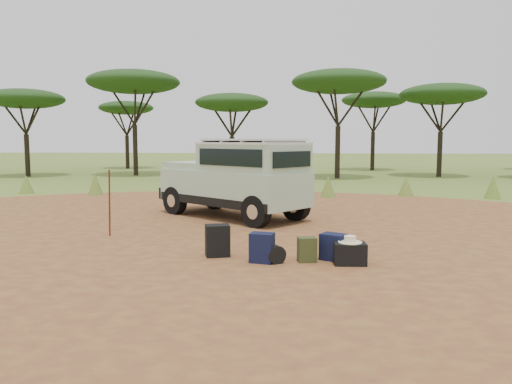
# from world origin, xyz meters

# --- Properties ---
(ground) EXTENTS (140.00, 140.00, 0.00)m
(ground) POSITION_xyz_m (0.00, 0.00, 0.00)
(ground) COLOR olive
(ground) RESTS_ON ground
(dirt_clearing) EXTENTS (23.00, 23.00, 0.01)m
(dirt_clearing) POSITION_xyz_m (0.00, 0.00, 0.00)
(dirt_clearing) COLOR olive
(dirt_clearing) RESTS_ON ground
(grass_fringe) EXTENTS (36.60, 1.60, 0.90)m
(grass_fringe) POSITION_xyz_m (0.12, 8.67, 0.40)
(grass_fringe) COLOR olive
(grass_fringe) RESTS_ON ground
(acacia_treeline) EXTENTS (46.70, 13.20, 6.26)m
(acacia_treeline) POSITION_xyz_m (0.75, 19.81, 4.87)
(acacia_treeline) COLOR black
(acacia_treeline) RESTS_ON ground
(safari_vehicle) EXTENTS (4.57, 4.14, 2.18)m
(safari_vehicle) POSITION_xyz_m (0.22, 3.19, 1.05)
(safari_vehicle) COLOR #A3BDA1
(safari_vehicle) RESTS_ON ground
(walking_staff) EXTENTS (0.21, 0.37, 1.52)m
(walking_staff) POSITION_xyz_m (-2.19, 0.12, 0.76)
(walking_staff) COLOR maroon
(walking_staff) RESTS_ON ground
(backpack_black) EXTENTS (0.51, 0.43, 0.59)m
(backpack_black) POSITION_xyz_m (0.46, -1.42, 0.30)
(backpack_black) COLOR black
(backpack_black) RESTS_ON ground
(backpack_navy) EXTENTS (0.45, 0.36, 0.53)m
(backpack_navy) POSITION_xyz_m (1.32, -1.82, 0.26)
(backpack_navy) COLOR #101732
(backpack_navy) RESTS_ON ground
(backpack_olive) EXTENTS (0.36, 0.29, 0.44)m
(backpack_olive) POSITION_xyz_m (2.11, -1.71, 0.22)
(backpack_olive) COLOR #383E1C
(backpack_olive) RESTS_ON ground
(duffel_navy) EXTENTS (0.53, 0.49, 0.48)m
(duffel_navy) POSITION_xyz_m (2.58, -1.53, 0.24)
(duffel_navy) COLOR #101732
(duffel_navy) RESTS_ON ground
(hard_case) EXTENTS (0.56, 0.41, 0.39)m
(hard_case) POSITION_xyz_m (2.84, -1.81, 0.19)
(hard_case) COLOR black
(hard_case) RESTS_ON ground
(stuff_sack) EXTENTS (0.45, 0.45, 0.33)m
(stuff_sack) POSITION_xyz_m (1.52, -1.81, 0.16)
(stuff_sack) COLOR black
(stuff_sack) RESTS_ON ground
(safari_hat) EXTENTS (0.41, 0.41, 0.12)m
(safari_hat) POSITION_xyz_m (2.84, -1.81, 0.43)
(safari_hat) COLOR beige
(safari_hat) RESTS_ON hard_case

